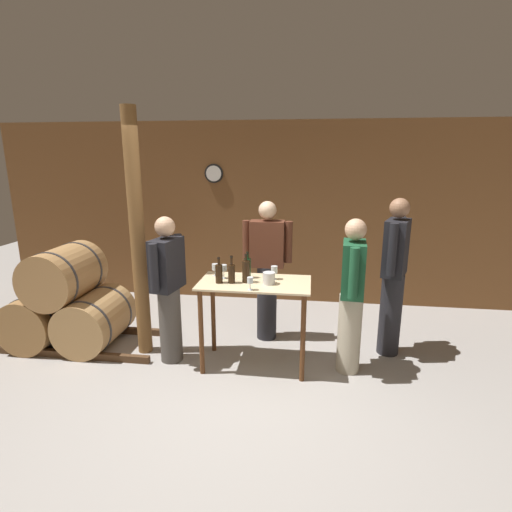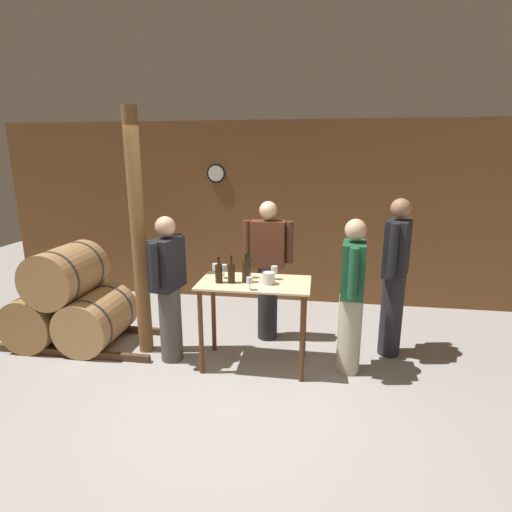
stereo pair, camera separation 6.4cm
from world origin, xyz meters
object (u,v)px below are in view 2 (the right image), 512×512
object	(u,v)px
person_visitor_with_scarf	(268,268)
wine_glass_near_center	(224,268)
wine_bottle_far_left	(219,273)
wooden_post	(138,236)
wine_glass_near_right	(250,281)
wine_glass_far_side	(274,270)
person_host	(169,287)
person_visitor_bearded	(395,275)
wine_bottle_left	(231,273)
wine_bottle_right	(246,271)
ice_bucket	(269,278)
wine_glass_near_left	(215,267)
person_visitor_near_door	(352,294)
wine_bottle_center	(248,267)

from	to	relation	value
person_visitor_with_scarf	wine_glass_near_center	bearing A→B (deg)	-123.14
wine_bottle_far_left	person_visitor_with_scarf	bearing A→B (deg)	61.81
wooden_post	wine_glass_near_right	distance (m)	1.39
wooden_post	wine_glass_near_center	world-z (taller)	wooden_post
wooden_post	wine_glass_far_side	xyz separation A→B (m)	(1.49, -0.02, -0.31)
person_host	person_visitor_bearded	xyz separation A→B (m)	(2.40, 0.50, 0.10)
wine_bottle_left	person_host	bearing A→B (deg)	176.03
wine_glass_far_side	wine_bottle_right	bearing A→B (deg)	-152.46
wooden_post	ice_bucket	xyz separation A→B (m)	(1.45, -0.19, -0.35)
wine_glass_near_left	person_host	distance (m)	0.54
wooden_post	wine_glass_far_side	distance (m)	1.52
wine_glass_near_left	person_host	bearing A→B (deg)	-160.14
person_visitor_with_scarf	person_visitor_near_door	distance (m)	1.15
wooden_post	wine_bottle_left	world-z (taller)	wooden_post
wine_bottle_far_left	person_visitor_bearded	xyz separation A→B (m)	(1.83, 0.56, -0.10)
wine_glass_near_right	wine_glass_far_side	size ratio (longest dim) A/B	0.90
wine_bottle_center	person_visitor_near_door	distance (m)	1.11
wooden_post	wine_bottle_far_left	xyz separation A→B (m)	(0.95, -0.22, -0.31)
person_visitor_bearded	person_visitor_near_door	bearing A→B (deg)	-136.78
wine_bottle_far_left	wine_glass_near_right	distance (m)	0.39
wine_bottle_left	person_visitor_near_door	xyz separation A→B (m)	(1.21, 0.08, -0.19)
person_visitor_with_scarf	person_visitor_near_door	xyz separation A→B (m)	(0.93, -0.66, -0.05)
person_host	person_visitor_near_door	size ratio (longest dim) A/B	0.99
person_visitor_near_door	wine_bottle_left	bearing A→B (deg)	-176.00
wine_bottle_center	person_visitor_with_scarf	bearing A→B (deg)	74.87
wine_bottle_left	person_visitor_bearded	size ratio (longest dim) A/B	0.16
wooden_post	person_host	xyz separation A→B (m)	(0.38, -0.16, -0.51)
wooden_post	person_visitor_with_scarf	distance (m)	1.53
wine_bottle_left	wine_glass_near_left	world-z (taller)	wine_bottle_left
wine_bottle_right	wine_bottle_far_left	bearing A→B (deg)	-168.53
ice_bucket	person_visitor_bearded	bearing A→B (deg)	21.70
wooden_post	wine_bottle_right	xyz separation A→B (m)	(1.22, -0.16, -0.29)
wine_glass_near_center	wine_glass_far_side	bearing A→B (deg)	4.36
wooden_post	person_visitor_bearded	world-z (taller)	wooden_post
wine_glass_near_right	person_host	size ratio (longest dim) A/B	0.08
wine_bottle_left	person_visitor_near_door	bearing A→B (deg)	4.00
wine_bottle_center	wine_bottle_right	bearing A→B (deg)	-86.59
wine_bottle_left	wine_bottle_right	size ratio (longest dim) A/B	0.96
wooden_post	person_host	bearing A→B (deg)	-22.56
wooden_post	person_visitor_near_door	world-z (taller)	wooden_post
wine_glass_near_center	person_visitor_bearded	xyz separation A→B (m)	(1.82, 0.40, -0.11)
wine_glass_near_right	person_visitor_bearded	bearing A→B (deg)	26.45
wine_bottle_center	person_visitor_bearded	world-z (taller)	person_visitor_bearded
wine_bottle_far_left	person_visitor_with_scarf	xyz separation A→B (m)	(0.41, 0.76, -0.14)
wooden_post	wine_bottle_left	size ratio (longest dim) A/B	9.37
wooden_post	ice_bucket	distance (m)	1.51
wine_glass_near_left	wine_bottle_center	bearing A→B (deg)	-3.40
ice_bucket	wooden_post	bearing A→B (deg)	172.70
wine_bottle_center	wine_glass_far_side	xyz separation A→B (m)	(0.29, -0.01, -0.01)
ice_bucket	wine_bottle_left	bearing A→B (deg)	-177.28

